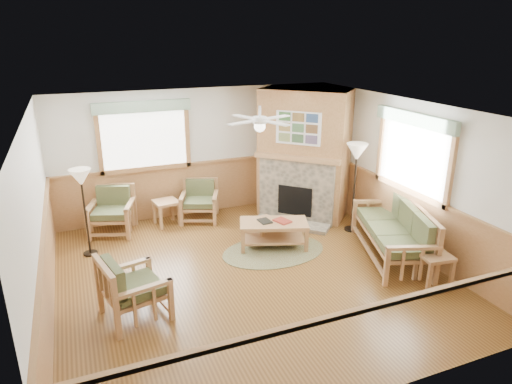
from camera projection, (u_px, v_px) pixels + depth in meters
name	position (u px, v px, depth m)	size (l,w,h in m)	color
floor	(250.00, 274.00, 7.53)	(6.00, 6.00, 0.01)	brown
ceiling	(249.00, 110.00, 6.63)	(6.00, 6.00, 0.01)	white
wall_back	(198.00, 153.00, 9.70)	(6.00, 0.02, 2.70)	white
wall_front	(361.00, 293.00, 4.46)	(6.00, 0.02, 2.70)	white
wall_left	(38.00, 226.00, 6.01)	(0.02, 6.00, 2.70)	white
wall_right	(405.00, 175.00, 8.15)	(0.02, 6.00, 2.70)	white
wainscot	(249.00, 243.00, 7.34)	(6.00, 6.00, 1.10)	#A17042
fireplace	(304.00, 154.00, 9.60)	(2.20, 2.20, 2.70)	#A17042
window_back	(141.00, 99.00, 8.88)	(1.90, 0.16, 1.50)	white
window_right	(419.00, 111.00, 7.57)	(0.16, 1.90, 1.50)	white
ceiling_fan	(260.00, 108.00, 7.02)	(1.24, 1.24, 0.36)	white
sofa	(392.00, 230.00, 7.99)	(0.87, 2.11, 0.97)	#AC7D50
armchair_back_left	(112.00, 211.00, 8.93)	(0.81, 0.81, 0.91)	#AC7D50
armchair_back_right	(199.00, 201.00, 9.57)	(0.74, 0.74, 0.83)	#AC7D50
armchair_left	(134.00, 287.00, 6.26)	(0.81, 0.81, 0.91)	#AC7D50
coffee_table	(274.00, 234.00, 8.41)	(1.23, 0.62, 0.49)	#AC7D50
end_table_chairs	(167.00, 213.00, 9.37)	(0.47, 0.45, 0.52)	#AC7D50
end_table_sofa	(434.00, 269.00, 7.13)	(0.47, 0.45, 0.52)	#AC7D50
footstool	(264.00, 229.00, 8.74)	(0.45, 0.45, 0.39)	#AC7D50
braided_rug	(274.00, 251.00, 8.29)	(1.91, 1.91, 0.01)	brown
floor_lamp_left	(85.00, 213.00, 7.94)	(0.37, 0.37, 1.60)	black
floor_lamp_right	(354.00, 188.00, 8.91)	(0.41, 0.41, 1.79)	black
book_red	(282.00, 220.00, 8.33)	(0.22, 0.30, 0.03)	maroon
book_dark	(265.00, 220.00, 8.33)	(0.20, 0.27, 0.03)	black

